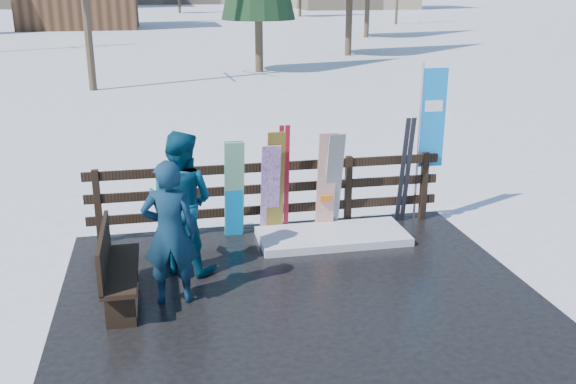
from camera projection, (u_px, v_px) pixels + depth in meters
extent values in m
plane|color=white|center=(299.00, 297.00, 8.25)|extent=(700.00, 700.00, 0.00)
cube|color=black|center=(299.00, 294.00, 8.23)|extent=(6.00, 5.00, 0.08)
cube|color=black|center=(98.00, 207.00, 9.60)|extent=(0.10, 0.10, 1.15)
cube|color=black|center=(186.00, 201.00, 9.85)|extent=(0.10, 0.10, 1.15)
cube|color=black|center=(269.00, 196.00, 10.09)|extent=(0.10, 0.10, 1.15)
cube|color=black|center=(348.00, 191.00, 10.34)|extent=(0.10, 0.10, 1.15)
cube|color=black|center=(424.00, 186.00, 10.59)|extent=(0.10, 0.10, 1.15)
cube|color=black|center=(269.00, 209.00, 10.16)|extent=(5.60, 0.05, 0.14)
cube|color=black|center=(269.00, 188.00, 10.05)|extent=(5.60, 0.05, 0.14)
cube|color=black|center=(269.00, 167.00, 9.95)|extent=(5.60, 0.05, 0.14)
cube|color=white|center=(332.00, 236.00, 9.86)|extent=(2.27, 1.00, 0.12)
cube|color=black|center=(121.00, 270.00, 7.78)|extent=(0.40, 1.50, 0.06)
cube|color=black|center=(120.00, 310.00, 7.29)|extent=(0.34, 0.06, 0.45)
cube|color=black|center=(124.00, 266.00, 8.41)|extent=(0.34, 0.06, 0.45)
cube|color=black|center=(104.00, 251.00, 7.67)|extent=(0.05, 1.50, 0.50)
cube|color=#0899EA|center=(234.00, 190.00, 9.71)|extent=(0.27, 0.28, 1.57)
cube|color=white|center=(234.00, 190.00, 9.72)|extent=(0.30, 0.39, 1.57)
cube|color=yellow|center=(275.00, 184.00, 9.82)|extent=(0.27, 0.31, 1.68)
cube|color=white|center=(270.00, 190.00, 9.83)|extent=(0.29, 0.36, 1.48)
cube|color=black|center=(334.00, 182.00, 10.00)|extent=(0.25, 0.36, 1.61)
cube|color=white|center=(326.00, 183.00, 9.98)|extent=(0.30, 0.23, 1.62)
cube|color=#AE1527|center=(281.00, 180.00, 9.89)|extent=(0.08, 0.19, 1.75)
cube|color=#AE1527|center=(287.00, 180.00, 9.91)|extent=(0.07, 0.19, 1.75)
cube|color=black|center=(402.00, 171.00, 10.26)|extent=(0.08, 0.29, 1.79)
cube|color=black|center=(408.00, 171.00, 10.28)|extent=(0.08, 0.29, 1.79)
cylinder|color=silver|center=(418.00, 143.00, 10.39)|extent=(0.04, 0.04, 2.60)
cube|color=#0D83E5|center=(433.00, 118.00, 10.30)|extent=(0.42, 0.02, 1.60)
imported|color=#0E364B|center=(170.00, 233.00, 7.70)|extent=(0.69, 0.48, 1.82)
imported|color=navy|center=(181.00, 202.00, 8.57)|extent=(1.19, 1.11, 1.95)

